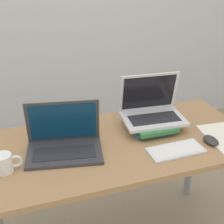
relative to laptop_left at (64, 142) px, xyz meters
name	(u,v)px	position (x,y,z in m)	size (l,w,h in m)	color
desk	(115,157)	(0.26, -0.01, -0.14)	(1.45, 0.65, 0.75)	#9E754C
laptop_left	(64,142)	(0.00, 0.00, 0.00)	(0.40, 0.29, 0.24)	#333338
book_stack	(150,125)	(0.49, 0.06, -0.02)	(0.23, 0.25, 0.05)	#235693
laptop_on_books	(152,110)	(0.51, 0.10, 0.05)	(0.35, 0.26, 0.24)	silver
wireless_keyboard	(176,150)	(0.52, -0.18, -0.04)	(0.28, 0.13, 0.01)	silver
mouse	(211,140)	(0.73, -0.17, -0.03)	(0.06, 0.10, 0.03)	#2D2D2D
mug	(5,163)	(-0.28, -0.08, 0.00)	(0.12, 0.08, 0.09)	white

